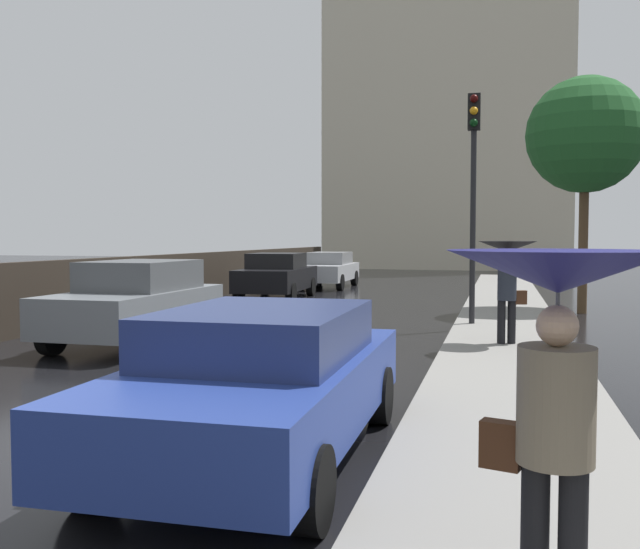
# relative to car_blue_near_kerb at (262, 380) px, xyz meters

# --- Properties ---
(sidewalk_strip) EXTENTS (2.20, 60.00, 0.14)m
(sidewalk_strip) POSITION_rel_car_blue_near_kerb_xyz_m (2.20, -0.39, -0.64)
(sidewalk_strip) COLOR gray
(sidewalk_strip) RESTS_ON ground
(car_blue_near_kerb) EXTENTS (1.92, 4.35, 1.35)m
(car_blue_near_kerb) POSITION_rel_car_blue_near_kerb_xyz_m (0.00, 0.00, 0.00)
(car_blue_near_kerb) COLOR navy
(car_blue_near_kerb) RESTS_ON ground
(car_grey_mid_road) EXTENTS (1.87, 4.04, 1.55)m
(car_grey_mid_road) POSITION_rel_car_blue_near_kerb_xyz_m (-4.43, 5.68, 0.09)
(car_grey_mid_road) COLOR slate
(car_grey_mid_road) RESTS_ON ground
(car_black_far_ahead) EXTENTS (2.03, 4.31, 1.48)m
(car_black_far_ahead) POSITION_rel_car_blue_near_kerb_xyz_m (-4.91, 15.46, 0.04)
(car_black_far_ahead) COLOR black
(car_black_far_ahead) RESTS_ON ground
(car_silver_behind_camera) EXTENTS (1.80, 4.33, 1.40)m
(car_silver_behind_camera) POSITION_rel_car_blue_near_kerb_xyz_m (-4.50, 20.81, 0.01)
(car_silver_behind_camera) COLOR #B2B5BA
(car_silver_behind_camera) RESTS_ON ground
(pedestrian_with_umbrella_near) EXTENTS (0.99, 0.99, 1.78)m
(pedestrian_with_umbrella_near) POSITION_rel_car_blue_near_kerb_xyz_m (2.17, 6.61, 0.82)
(pedestrian_with_umbrella_near) COLOR black
(pedestrian_with_umbrella_near) RESTS_ON sidewalk_strip
(pedestrian_with_umbrella_far) EXTENTS (1.07, 1.07, 1.78)m
(pedestrian_with_umbrella_far) POSITION_rel_car_blue_near_kerb_xyz_m (2.32, -2.31, 0.84)
(pedestrian_with_umbrella_far) COLOR black
(pedestrian_with_umbrella_far) RESTS_ON sidewalk_strip
(traffic_light) EXTENTS (0.26, 0.39, 4.86)m
(traffic_light) POSITION_rel_car_blue_near_kerb_xyz_m (1.47, 9.35, 2.76)
(traffic_light) COLOR black
(traffic_light) RESTS_ON sidewalk_strip
(street_tree_near) EXTENTS (3.00, 3.00, 6.13)m
(street_tree_near) POSITION_rel_car_blue_near_kerb_xyz_m (4.13, 13.46, 3.89)
(street_tree_near) COLOR #4C3823
(street_tree_near) RESTS_ON ground
(distant_tower) EXTENTS (15.81, 11.72, 23.12)m
(distant_tower) POSITION_rel_car_blue_near_kerb_xyz_m (-1.09, 41.93, 10.85)
(distant_tower) COLOR beige
(distant_tower) RESTS_ON ground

